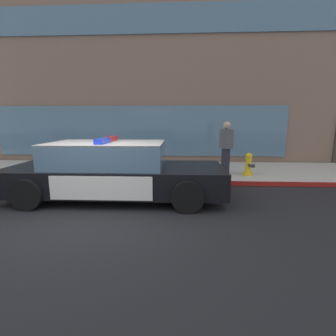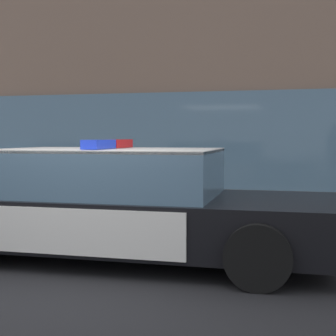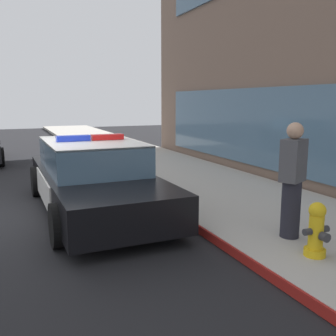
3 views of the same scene
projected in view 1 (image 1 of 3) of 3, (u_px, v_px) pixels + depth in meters
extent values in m
plane|color=black|center=(90.00, 215.00, 5.03)|extent=(48.00, 48.00, 0.00)
cube|color=#B2ADA3|center=(131.00, 171.00, 9.08)|extent=(48.00, 3.41, 0.15)
cube|color=maroon|center=(120.00, 182.00, 7.40)|extent=(28.80, 0.04, 0.14)
cube|color=#7A6051|center=(193.00, 82.00, 14.03)|extent=(20.62, 8.37, 8.09)
cube|color=slate|center=(139.00, 131.00, 10.52)|extent=(12.37, 0.08, 2.10)
cube|color=slate|center=(199.00, 18.00, 9.56)|extent=(17.32, 0.08, 1.10)
cube|color=black|center=(117.00, 178.00, 6.06)|extent=(5.19, 1.93, 0.60)
cube|color=silver|center=(184.00, 172.00, 5.96)|extent=(1.78, 1.86, 0.05)
cube|color=silver|center=(45.00, 171.00, 6.10)|extent=(1.46, 1.86, 0.05)
cube|color=silver|center=(122.00, 170.00, 7.00)|extent=(2.17, 0.05, 0.51)
cube|color=silver|center=(101.00, 188.00, 5.13)|extent=(2.17, 0.05, 0.51)
cube|color=yellow|center=(122.00, 170.00, 7.02)|extent=(0.22, 0.01, 0.26)
cube|color=slate|center=(108.00, 155.00, 5.96)|extent=(2.70, 1.72, 0.60)
cube|color=silver|center=(107.00, 143.00, 5.91)|extent=(2.70, 1.72, 0.04)
cube|color=red|center=(111.00, 139.00, 6.22)|extent=(0.21, 0.64, 0.11)
cube|color=blue|center=(102.00, 141.00, 5.56)|extent=(0.21, 0.64, 0.11)
cylinder|color=black|center=(185.00, 176.00, 6.94)|extent=(0.68, 0.23, 0.68)
cylinder|color=black|center=(187.00, 197.00, 5.09)|extent=(0.68, 0.23, 0.68)
cylinder|color=black|center=(67.00, 175.00, 7.09)|extent=(0.68, 0.23, 0.68)
cylinder|color=black|center=(27.00, 195.00, 5.24)|extent=(0.68, 0.23, 0.68)
cylinder|color=gold|center=(248.00, 174.00, 7.96)|extent=(0.28, 0.28, 0.10)
cylinder|color=gold|center=(248.00, 165.00, 7.91)|extent=(0.19, 0.19, 0.45)
sphere|color=gold|center=(249.00, 156.00, 7.85)|extent=(0.22, 0.22, 0.22)
cylinder|color=#333338|center=(249.00, 154.00, 7.84)|extent=(0.06, 0.06, 0.05)
cylinder|color=#333338|center=(250.00, 165.00, 7.76)|extent=(0.09, 0.10, 0.09)
cylinder|color=#333338|center=(247.00, 164.00, 8.04)|extent=(0.09, 0.10, 0.09)
cylinder|color=#333338|center=(253.00, 166.00, 7.90)|extent=(0.10, 0.12, 0.12)
cylinder|color=#23232D|center=(225.00, 161.00, 8.10)|extent=(0.28, 0.28, 0.85)
cube|color=#4C4C51|center=(226.00, 139.00, 7.96)|extent=(0.41, 0.47, 0.62)
sphere|color=tan|center=(227.00, 125.00, 7.88)|extent=(0.24, 0.24, 0.24)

